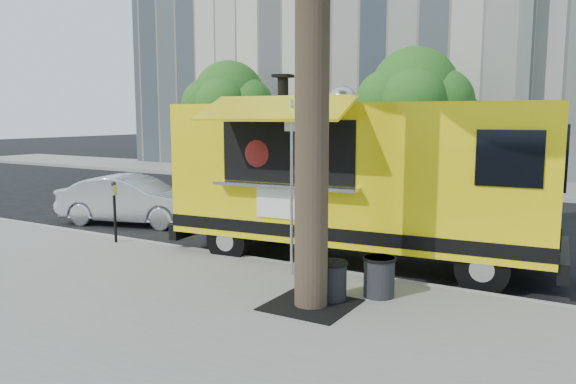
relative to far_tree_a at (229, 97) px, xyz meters
The scene contains 13 objects.
ground 16.30m from the far_tree_a, 50.89° to the right, with size 120.00×120.00×0.00m, color black.
sidewalk 19.48m from the far_tree_a, 58.47° to the right, with size 60.00×6.00×0.15m, color gray.
curb 16.99m from the far_tree_a, 52.92° to the right, with size 60.00×0.14×0.16m, color #999993.
far_sidewalk 10.73m from the far_tree_a, ahead, with size 60.00×5.00×0.15m, color gray.
tree_well 20.00m from the far_tree_a, 50.16° to the right, with size 1.20×1.20×0.02m, color black.
far_tree_a is the anchor object (origin of this frame).
far_tree_b 9.01m from the far_tree_a, ahead, with size 3.60×3.60×5.50m.
sign_post 18.14m from the far_tree_a, 50.17° to the right, with size 0.28×0.06×3.00m.
parking_meter 15.59m from the far_tree_a, 62.85° to the right, with size 0.11×0.11×1.33m.
food_truck 17.12m from the far_tree_a, 45.23° to the right, with size 7.61×3.94×3.68m.
sedan 12.90m from the far_tree_a, 65.46° to the right, with size 1.38×3.95×1.30m, color silver.
trash_bin_left 19.75m from the far_tree_a, 49.11° to the right, with size 0.49×0.49×0.58m.
trash_bin_right 19.74m from the far_tree_a, 46.90° to the right, with size 0.51×0.51×0.61m.
Camera 1 is at (6.31, -9.73, 2.88)m, focal length 35.00 mm.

